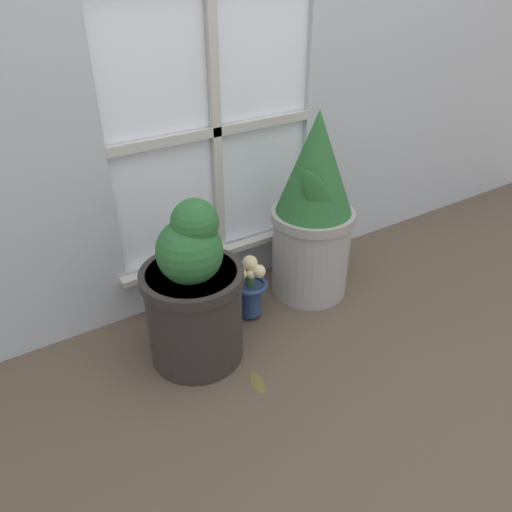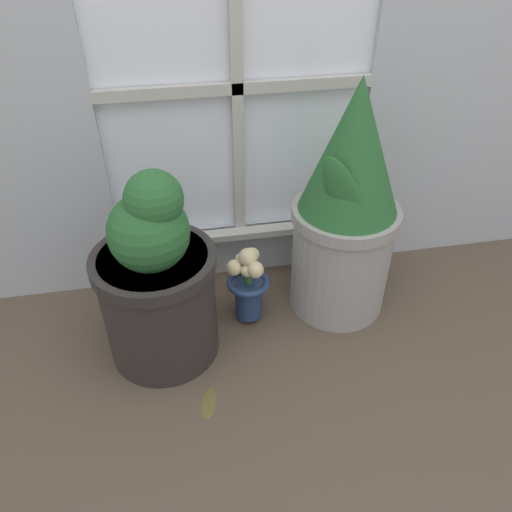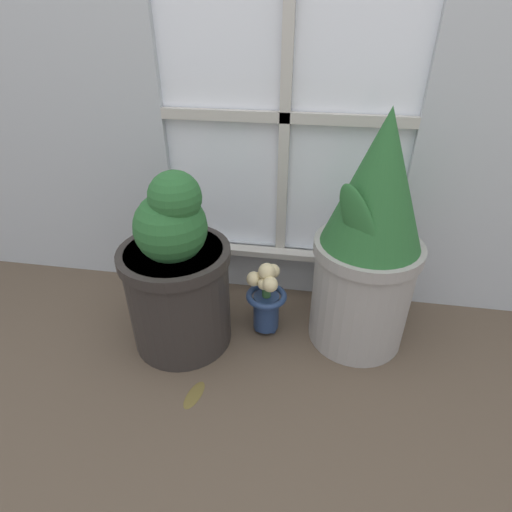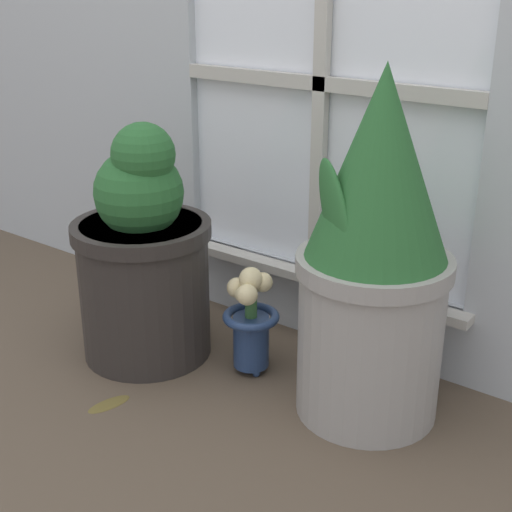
{
  "view_description": "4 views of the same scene",
  "coord_description": "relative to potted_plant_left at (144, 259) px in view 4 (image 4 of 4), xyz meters",
  "views": [
    {
      "loc": [
        -0.87,
        -1.08,
        1.3
      ],
      "look_at": [
        0.01,
        0.3,
        0.28
      ],
      "focal_mm": 35.0,
      "sensor_mm": 36.0,
      "label": 1
    },
    {
      "loc": [
        -0.22,
        -0.93,
        1.21
      ],
      "look_at": [
        0.0,
        0.27,
        0.28
      ],
      "focal_mm": 35.0,
      "sensor_mm": 36.0,
      "label": 2
    },
    {
      "loc": [
        0.13,
        -0.8,
        1.02
      ],
      "look_at": [
        -0.05,
        0.27,
        0.34
      ],
      "focal_mm": 28.0,
      "sensor_mm": 36.0,
      "label": 3
    },
    {
      "loc": [
        0.96,
        -0.97,
        0.96
      ],
      "look_at": [
        0.01,
        0.29,
        0.33
      ],
      "focal_mm": 50.0,
      "sensor_mm": 36.0,
      "label": 4
    }
  ],
  "objects": [
    {
      "name": "ground_plane",
      "position": [
        0.3,
        -0.22,
        -0.27
      ],
      "size": [
        10.0,
        10.0,
        0.0
      ],
      "primitive_type": "plane",
      "color": "brown"
    },
    {
      "name": "potted_plant_left",
      "position": [
        0.0,
        0.0,
        0.0
      ],
      "size": [
        0.36,
        0.36,
        0.63
      ],
      "color": "#2D2826",
      "rests_on": "ground_plane"
    },
    {
      "name": "potted_plant_right",
      "position": [
        0.6,
        0.11,
        0.12
      ],
      "size": [
        0.35,
        0.35,
        0.8
      ],
      "color": "#9E9993",
      "rests_on": "ground_plane"
    },
    {
      "name": "flower_vase",
      "position": [
        0.28,
        0.09,
        -0.12
      ],
      "size": [
        0.14,
        0.14,
        0.29
      ],
      "color": "navy",
      "rests_on": "ground_plane"
    },
    {
      "name": "fallen_leaf",
      "position": [
        0.11,
        -0.24,
        -0.27
      ],
      "size": [
        0.07,
        0.12,
        0.01
      ],
      "color": "brown",
      "rests_on": "ground_plane"
    }
  ]
}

